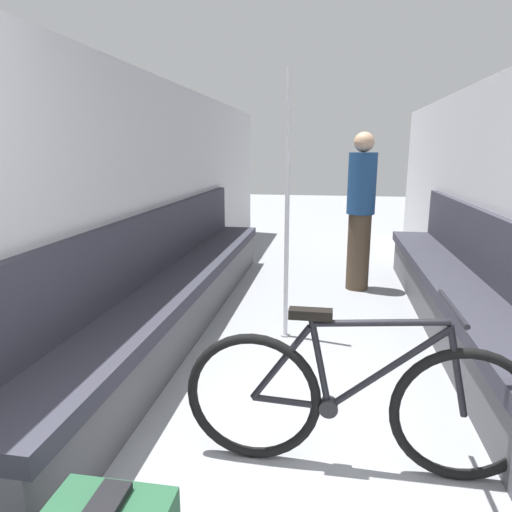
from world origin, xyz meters
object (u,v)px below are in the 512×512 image
bench_seat_row_left (179,291)px  bench_seat_row_right (467,306)px  passenger_standing (361,210)px  grab_pole_near (287,214)px  bicycle (354,402)px

bench_seat_row_left → bench_seat_row_right: bearing=0.0°
bench_seat_row_right → passenger_standing: size_ratio=2.81×
grab_pole_near → bench_seat_row_right: bearing=2.1°
bench_seat_row_right → grab_pole_near: size_ratio=2.27×
bench_seat_row_left → passenger_standing: bearing=41.6°
grab_pole_near → bicycle: bearing=-72.9°
bicycle → bench_seat_row_right: bearing=45.1°
bench_seat_row_left → bicycle: size_ratio=2.90×
bicycle → grab_pole_near: (-0.48, 1.56, 0.67)m
bicycle → passenger_standing: bearing=71.9°
bicycle → passenger_standing: (0.17, 3.02, 0.52)m
bench_seat_row_left → grab_pole_near: (0.93, -0.05, 0.70)m
bicycle → grab_pole_near: 1.76m
bench_seat_row_left → grab_pole_near: size_ratio=2.27×
bench_seat_row_right → passenger_standing: passenger_standing is taller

